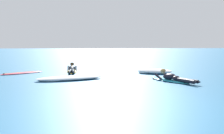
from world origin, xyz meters
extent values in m
plane|color=#235B84|center=(0.00, 10.00, 0.00)|extent=(120.00, 120.00, 0.00)
ellipsoid|color=#2DB2D1|center=(2.44, 3.68, 0.04)|extent=(1.47, 2.09, 0.07)
ellipsoid|color=#2DB2D1|center=(1.99, 4.55, 0.05)|extent=(0.28, 0.27, 0.06)
ellipsoid|color=black|center=(2.42, 3.73, 0.20)|extent=(0.65, 0.76, 0.34)
ellipsoid|color=black|center=(2.59, 3.39, 0.17)|extent=(0.43, 0.41, 0.20)
cylinder|color=black|center=(2.79, 2.84, 0.14)|extent=(0.48, 0.84, 0.14)
ellipsoid|color=black|center=(2.96, 2.45, 0.14)|extent=(0.19, 0.24, 0.08)
cylinder|color=black|center=(2.93, 2.92, 0.14)|extent=(0.56, 0.80, 0.14)
ellipsoid|color=black|center=(3.15, 2.55, 0.14)|extent=(0.19, 0.24, 0.08)
cylinder|color=black|center=(2.05, 3.94, 0.12)|extent=(0.33, 0.53, 0.32)
sphere|color=tan|center=(1.89, 4.27, 0.02)|extent=(0.09, 0.09, 0.09)
cylinder|color=black|center=(2.45, 4.13, 0.12)|extent=(0.33, 0.53, 0.32)
sphere|color=tan|center=(2.29, 4.43, 0.02)|extent=(0.09, 0.09, 0.09)
sphere|color=tan|center=(2.24, 4.07, 0.38)|extent=(0.21, 0.21, 0.21)
ellipsoid|color=#AD894C|center=(2.25, 4.05, 0.41)|extent=(0.29, 0.28, 0.16)
ellipsoid|color=yellow|center=(-1.90, 7.51, 0.04)|extent=(0.62, 2.33, 0.07)
ellipsoid|color=yellow|center=(-1.95, 8.61, 0.05)|extent=(0.19, 0.21, 0.06)
ellipsoid|color=black|center=(-1.90, 7.56, 0.20)|extent=(0.43, 0.71, 0.35)
ellipsoid|color=black|center=(-1.88, 7.16, 0.17)|extent=(0.35, 0.30, 0.20)
cylinder|color=black|center=(-1.93, 6.56, 0.14)|extent=(0.15, 0.90, 0.14)
ellipsoid|color=black|center=(-1.93, 6.10, 0.14)|extent=(0.11, 0.22, 0.08)
cylinder|color=black|center=(-1.77, 6.56, 0.14)|extent=(0.24, 0.91, 0.14)
ellipsoid|color=black|center=(-1.72, 6.12, 0.14)|extent=(0.11, 0.22, 0.08)
cylinder|color=black|center=(-2.14, 7.93, 0.12)|extent=(0.12, 0.59, 0.34)
sphere|color=#8C6647|center=(-2.16, 8.31, 0.02)|extent=(0.09, 0.09, 0.09)
cylinder|color=black|center=(-1.70, 7.93, 0.12)|extent=(0.12, 0.59, 0.34)
sphere|color=#8C6647|center=(-1.72, 8.29, 0.02)|extent=(0.09, 0.09, 0.09)
sphere|color=#8C6647|center=(-1.92, 7.96, 0.38)|extent=(0.21, 0.21, 0.21)
ellipsoid|color=#47331E|center=(-1.92, 7.94, 0.41)|extent=(0.23, 0.21, 0.16)
ellipsoid|color=#E54C66|center=(-4.44, 6.97, 0.04)|extent=(2.11, 1.86, 0.07)
cube|color=yellow|center=(-4.44, 6.97, 0.07)|extent=(1.52, 1.25, 0.01)
cone|color=black|center=(-5.19, 6.37, 0.01)|extent=(0.14, 0.14, 0.16)
ellipsoid|color=white|center=(-1.77, 4.39, 0.09)|extent=(3.02, 1.63, 0.19)
ellipsoid|color=white|center=(-1.11, 4.72, 0.07)|extent=(1.12, 0.89, 0.13)
ellipsoid|color=white|center=(-2.58, 4.07, 0.05)|extent=(1.07, 0.51, 0.10)
ellipsoid|color=white|center=(2.47, 6.31, 0.13)|extent=(1.99, 1.52, 0.27)
ellipsoid|color=white|center=(2.93, 6.28, 0.09)|extent=(0.70, 0.56, 0.19)
ellipsoid|color=white|center=(1.94, 6.42, 0.07)|extent=(0.79, 0.72, 0.15)
camera|label=1|loc=(-0.89, -6.48, 1.59)|focal=40.32mm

